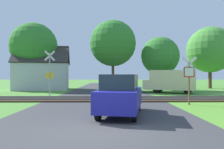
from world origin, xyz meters
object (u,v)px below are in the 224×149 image
stop_sign_near (189,76)px  tree_left (34,46)px  tree_center (113,43)px  crossing_sign_far (50,71)px  tree_right (160,56)px  house (43,75)px  tree_far (210,50)px  parked_car (121,95)px  mail_truck (171,80)px

stop_sign_near → tree_left: size_ratio=0.35×
tree_center → tree_left: bearing=170.7°
crossing_sign_far → tree_right: bearing=19.6°
house → tree_center: tree_center is taller
tree_center → tree_right: tree_center is taller
stop_sign_near → crossing_sign_far: 11.15m
tree_far → tree_center: (-12.93, -3.69, 0.30)m
stop_sign_near → tree_center: (-4.33, 12.27, 3.74)m
parked_car → crossing_sign_far: bearing=133.0°
house → tree_center: bearing=-19.1°
tree_far → tree_right: 8.06m
house → tree_center: 9.46m
tree_left → tree_center: 9.76m
crossing_sign_far → mail_truck: size_ratio=0.73×
crossing_sign_far → tree_right: size_ratio=0.61×
house → tree_far: size_ratio=0.86×
crossing_sign_far → tree_far: size_ratio=0.47×
house → mail_truck: house is taller
stop_sign_near → parked_car: bearing=50.4°
tree_left → tree_center: size_ratio=1.01×
tree_center → tree_right: 5.78m
house → tree_right: bearing=-12.5°
tree_left → mail_truck: size_ratio=1.56×
house → tree_left: bearing=177.4°
crossing_sign_far → tree_far: (18.31, 10.48, 3.04)m
tree_left → mail_truck: bearing=-19.2°
tree_right → house: bearing=175.6°
tree_far → tree_center: 13.45m
stop_sign_near → tree_right: 13.12m
crossing_sign_far → parked_car: (5.52, -8.69, -1.19)m
tree_far → stop_sign_near: bearing=-118.3°
crossing_sign_far → house: 9.06m
stop_sign_near → house: size_ratio=0.40×
house → tree_right: 14.38m
crossing_sign_far → tree_far: tree_far is taller
tree_left → house: bearing=5.5°
tree_left → mail_truck: tree_left is taller
parked_car → mail_truck: bearing=75.5°
tree_center → parked_car: 16.13m
stop_sign_near → crossing_sign_far: size_ratio=0.75×
crossing_sign_far → house: house is taller
parked_car → tree_far: bearing=66.9°
tree_center → mail_truck: tree_center is taller
parked_car → tree_center: bearing=101.1°
tree_right → parked_car: bearing=-108.7°
house → tree_right: (14.17, -1.09, 2.21)m
tree_right → parked_car: size_ratio=1.48×
house → tree_left: (-1.04, -0.10, 3.48)m
house → mail_truck: (14.23, -5.41, -0.58)m
crossing_sign_far → tree_left: tree_left is taller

